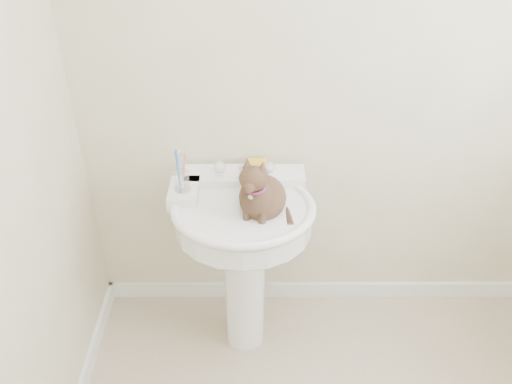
{
  "coord_description": "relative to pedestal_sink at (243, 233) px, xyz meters",
  "views": [
    {
      "loc": [
        -0.33,
        -0.97,
        2.1
      ],
      "look_at": [
        -0.33,
        0.79,
        0.88
      ],
      "focal_mm": 38.0,
      "sensor_mm": 36.0,
      "label": 1
    }
  ],
  "objects": [
    {
      "name": "toothbrush_cup",
      "position": [
        -0.25,
        0.06,
        0.23
      ],
      "size": [
        0.07,
        0.07,
        0.18
      ],
      "rotation": [
        0.0,
        0.0,
        0.03
      ],
      "color": "silver",
      "rests_on": "pedestal_sink"
    },
    {
      "name": "wall_back",
      "position": [
        0.38,
        0.29,
        0.59
      ],
      "size": [
        2.2,
        0.0,
        2.5
      ],
      "primitive_type": null,
      "color": "beige",
      "rests_on": "ground"
    },
    {
      "name": "soap_bar",
      "position": [
        0.06,
        0.24,
        0.19
      ],
      "size": [
        0.09,
        0.06,
        0.03
      ],
      "primitive_type": "cube",
      "rotation": [
        0.0,
        0.0,
        0.03
      ],
      "color": "gold",
      "rests_on": "pedestal_sink"
    },
    {
      "name": "pedestal_sink",
      "position": [
        0.0,
        0.0,
        0.0
      ],
      "size": [
        0.61,
        0.6,
        0.84
      ],
      "color": "white",
      "rests_on": "floor"
    },
    {
      "name": "cat",
      "position": [
        0.08,
        -0.03,
        0.22
      ],
      "size": [
        0.21,
        0.26,
        0.39
      ],
      "rotation": [
        0.0,
        0.0,
        -0.35
      ],
      "color": "brown",
      "rests_on": "pedestal_sink"
    },
    {
      "name": "baseboard_back",
      "position": [
        0.38,
        0.28,
        -0.61
      ],
      "size": [
        2.2,
        0.02,
        0.09
      ],
      "primitive_type": "cube",
      "color": "white",
      "rests_on": "floor"
    },
    {
      "name": "faucet",
      "position": [
        0.0,
        0.15,
        0.22
      ],
      "size": [
        0.28,
        0.12,
        0.14
      ],
      "color": "silver",
      "rests_on": "pedestal_sink"
    }
  ]
}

